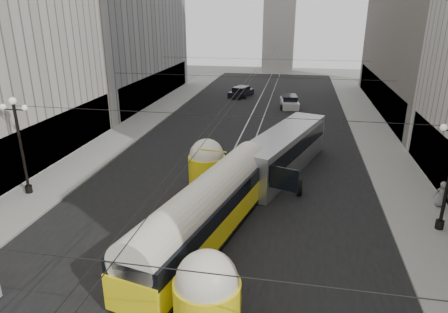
% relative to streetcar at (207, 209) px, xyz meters
% --- Properties ---
extents(road, '(20.00, 85.00, 0.02)m').
position_rel_streetcar_xyz_m(road, '(-0.18, 17.56, -1.70)').
color(road, black).
rests_on(road, ground).
extents(sidewalk_left, '(4.00, 72.00, 0.15)m').
position_rel_streetcar_xyz_m(sidewalk_left, '(-12.18, 21.06, -1.62)').
color(sidewalk_left, gray).
rests_on(sidewalk_left, ground).
extents(sidewalk_right, '(4.00, 72.00, 0.15)m').
position_rel_streetcar_xyz_m(sidewalk_right, '(11.82, 21.06, -1.62)').
color(sidewalk_right, gray).
rests_on(sidewalk_right, ground).
extents(rail_left, '(0.12, 85.00, 0.04)m').
position_rel_streetcar_xyz_m(rail_left, '(-0.93, 17.56, -1.70)').
color(rail_left, gray).
rests_on(rail_left, ground).
extents(rail_right, '(0.12, 85.00, 0.04)m').
position_rel_streetcar_xyz_m(rail_right, '(0.57, 17.56, -1.70)').
color(rail_right, gray).
rests_on(rail_right, ground).
extents(lamppost_left_mid, '(1.86, 0.44, 6.37)m').
position_rel_streetcar_xyz_m(lamppost_left_mid, '(-12.78, 3.06, 2.05)').
color(lamppost_left_mid, black).
rests_on(lamppost_left_mid, sidewalk_left).
extents(catenary, '(25.00, 72.00, 0.23)m').
position_rel_streetcar_xyz_m(catenary, '(-0.06, 16.55, 4.18)').
color(catenary, black).
rests_on(catenary, ground).
extents(streetcar, '(5.51, 15.54, 3.48)m').
position_rel_streetcar_xyz_m(streetcar, '(0.00, 0.00, 0.00)').
color(streetcar, yellow).
rests_on(streetcar, ground).
extents(city_bus, '(6.30, 12.74, 3.12)m').
position_rel_streetcar_xyz_m(city_bus, '(3.52, 10.38, 0.01)').
color(city_bus, '#96999A').
rests_on(city_bus, ground).
extents(sedan_white_far, '(2.59, 5.08, 1.54)m').
position_rel_streetcar_xyz_m(sedan_white_far, '(3.27, 31.98, -1.00)').
color(sedan_white_far, silver).
rests_on(sedan_white_far, ground).
extents(sedan_dark_far, '(3.28, 4.87, 1.42)m').
position_rel_streetcar_xyz_m(sedan_dark_far, '(-3.67, 37.52, -1.05)').
color(sedan_dark_far, black).
rests_on(sedan_dark_far, ground).
extents(pedestrian_sidewalk_right, '(0.85, 0.57, 1.64)m').
position_rel_streetcar_xyz_m(pedestrian_sidewalk_right, '(13.31, 5.91, -0.73)').
color(pedestrian_sidewalk_right, slate).
rests_on(pedestrian_sidewalk_right, sidewalk_right).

